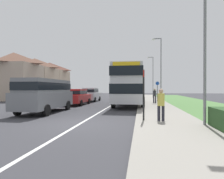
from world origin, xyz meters
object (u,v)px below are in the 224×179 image
double_decker_bus (130,84)px  parked_car_red (77,96)px  pedestrian_at_stop (161,103)px  pedestrian_walking_away (155,95)px  street_lamp_mid (160,66)px  bus_stop_sign (144,91)px  parked_car_silver (91,94)px  parked_van_grey (46,93)px  street_lamp_far (152,74)px  cycle_route_sign (157,90)px  street_lamp_near (203,25)px

double_decker_bus → parked_car_red: 5.49m
double_decker_bus → pedestrian_at_stop: size_ratio=5.82×
pedestrian_walking_away → street_lamp_mid: (0.84, 2.76, 3.47)m
pedestrian_at_stop → bus_stop_sign: bearing=173.4°
pedestrian_walking_away → bus_stop_sign: bus_stop_sign is taller
parked_car_silver → street_lamp_mid: 9.36m
parked_van_grey → street_lamp_far: street_lamp_far is taller
pedestrian_walking_away → bus_stop_sign: size_ratio=0.64×
double_decker_bus → cycle_route_sign: (3.10, 5.35, -0.71)m
parked_van_grey → cycle_route_sign: size_ratio=2.21×
street_lamp_mid → street_lamp_far: 14.59m
double_decker_bus → bus_stop_sign: 9.54m
bus_stop_sign → cycle_route_sign: 14.91m
parked_car_red → double_decker_bus: bearing=0.9°
street_lamp_mid → street_lamp_far: size_ratio=1.00×
street_lamp_mid → street_lamp_near: bearing=-88.9°
pedestrian_walking_away → parked_van_grey: bearing=-132.8°
street_lamp_near → cycle_route_sign: bearing=92.2°
cycle_route_sign → street_lamp_near: size_ratio=0.33×
street_lamp_far → street_lamp_near: bearing=-89.3°
parked_van_grey → parked_car_red: bearing=88.5°
parked_car_red → parked_car_silver: parked_car_silver is taller
parked_car_silver → street_lamp_far: size_ratio=0.56×
parked_van_grey → bus_stop_sign: size_ratio=2.15×
double_decker_bus → street_lamp_far: bearing=80.4°
pedestrian_at_stop → street_lamp_far: street_lamp_far is taller
cycle_route_sign → parked_car_silver: bearing=-179.4°
pedestrian_walking_away → street_lamp_far: bearing=87.4°
parked_car_silver → cycle_route_sign: size_ratio=1.74×
parked_car_silver → pedestrian_at_stop: (7.31, -14.80, 0.03)m
double_decker_bus → cycle_route_sign: double_decker_bus is taller
bus_stop_sign → street_lamp_near: bearing=-18.8°
parked_car_silver → pedestrian_at_stop: bearing=-63.7°
pedestrian_walking_away → street_lamp_near: size_ratio=0.22×
double_decker_bus → bus_stop_sign: bearing=-82.7°
cycle_route_sign → street_lamp_mid: (0.30, -0.21, 3.01)m
street_lamp_near → street_lamp_far: size_ratio=0.99×
street_lamp_near → street_lamp_mid: 15.43m
parked_car_silver → cycle_route_sign: 8.39m
bus_stop_sign → street_lamp_near: (2.49, -0.85, 2.88)m
parked_car_red → parked_car_silver: (0.07, 5.35, 0.05)m
parked_car_red → bus_stop_sign: bus_stop_sign is taller
parked_car_red → street_lamp_far: (8.70, 19.81, 3.56)m
parked_car_red → street_lamp_near: size_ratio=0.59×
parked_car_silver → cycle_route_sign: bearing=0.6°
pedestrian_walking_away → cycle_route_sign: 3.05m
street_lamp_mid → street_lamp_far: (-0.05, 14.59, 0.01)m
parked_van_grey → cycle_route_sign: cycle_route_sign is taller
pedestrian_at_stop → street_lamp_far: (1.32, 29.26, 3.48)m
pedestrian_walking_away → bus_stop_sign: (-1.36, -11.82, 0.56)m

